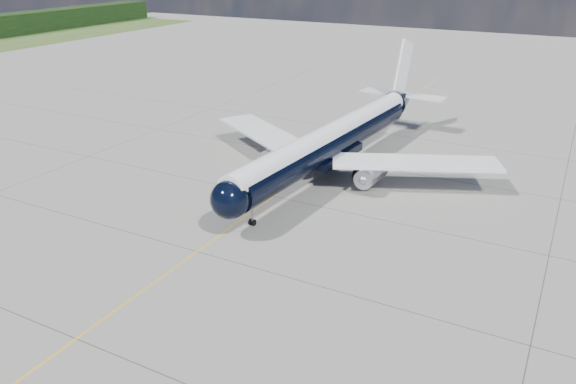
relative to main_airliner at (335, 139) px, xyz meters
name	(u,v)px	position (x,y,z in m)	size (l,w,h in m)	color
ground	(293,182)	(-3.11, -5.71, -4.53)	(320.00, 320.00, 0.00)	gray
taxiway_centerline	(273,196)	(-3.11, -10.71, -4.53)	(0.16, 160.00, 0.01)	#F4B30C
main_airliner	(335,139)	(0.00, 0.00, 0.00)	(41.42, 50.55, 14.60)	black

